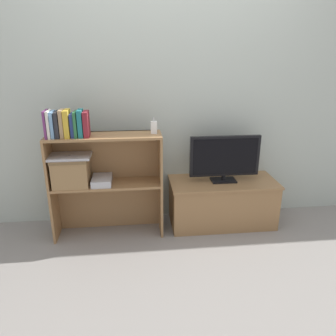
{
  "coord_description": "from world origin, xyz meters",
  "views": [
    {
      "loc": [
        -0.28,
        -2.46,
        1.54
      ],
      "look_at": [
        0.0,
        0.14,
        0.59
      ],
      "focal_mm": 35.0,
      "sensor_mm": 36.0,
      "label": 1
    }
  ],
  "objects": [
    {
      "name": "book_tan",
      "position": [
        -0.83,
        0.1,
        1.0
      ],
      "size": [
        0.03,
        0.12,
        0.21
      ],
      "color": "tan",
      "rests_on": "bookshelf_upper_tier"
    },
    {
      "name": "wall_back",
      "position": [
        0.0,
        0.45,
        1.2
      ],
      "size": [
        10.0,
        0.05,
        2.4
      ],
      "color": "#B2BCB2",
      "rests_on": "ground_plane"
    },
    {
      "name": "baby_monitor",
      "position": [
        -0.12,
        0.14,
        0.95
      ],
      "size": [
        0.05,
        0.04,
        0.13
      ],
      "color": "white",
      "rests_on": "bookshelf_upper_tier"
    },
    {
      "name": "book_mustard",
      "position": [
        -0.79,
        0.1,
        1.0
      ],
      "size": [
        0.04,
        0.15,
        0.21
      ],
      "color": "gold",
      "rests_on": "bookshelf_upper_tier"
    },
    {
      "name": "bookshelf_lower_tier",
      "position": [
        -0.52,
        0.19,
        0.3
      ],
      "size": [
        0.93,
        0.27,
        0.48
      ],
      "color": "olive",
      "rests_on": "ground_plane"
    },
    {
      "name": "book_forest",
      "position": [
        -0.72,
        0.1,
        1.0
      ],
      "size": [
        0.02,
        0.14,
        0.2
      ],
      "color": "#286638",
      "rests_on": "bookshelf_upper_tier"
    },
    {
      "name": "book_charcoal",
      "position": [
        -0.86,
        0.1,
        1.0
      ],
      "size": [
        0.03,
        0.14,
        0.2
      ],
      "color": "#232328",
      "rests_on": "bookshelf_upper_tier"
    },
    {
      "name": "laptop",
      "position": [
        -0.8,
        0.12,
        0.73
      ],
      "size": [
        0.34,
        0.22,
        0.02
      ],
      "color": "#BCBCC1",
      "rests_on": "storage_basket_left"
    },
    {
      "name": "magazine_stack",
      "position": [
        -0.56,
        0.13,
        0.51
      ],
      "size": [
        0.16,
        0.23,
        0.06
      ],
      "color": "#B2B2B7",
      "rests_on": "bookshelf_lower_tier"
    },
    {
      "name": "book_navy",
      "position": [
        -0.75,
        0.1,
        0.99
      ],
      "size": [
        0.03,
        0.12,
        0.18
      ],
      "color": "navy",
      "rests_on": "bookshelf_upper_tier"
    },
    {
      "name": "storage_basket_left",
      "position": [
        -0.8,
        0.12,
        0.61
      ],
      "size": [
        0.29,
        0.24,
        0.24
      ],
      "color": "#937047",
      "rests_on": "bookshelf_lower_tier"
    },
    {
      "name": "bookshelf_upper_tier",
      "position": [
        -0.52,
        0.19,
        0.75
      ],
      "size": [
        0.93,
        0.27,
        0.42
      ],
      "color": "olive",
      "rests_on": "bookshelf_lower_tier"
    },
    {
      "name": "book_teal",
      "position": [
        -0.69,
        0.1,
        1.0
      ],
      "size": [
        0.04,
        0.13,
        0.21
      ],
      "color": "#1E7075",
      "rests_on": "bookshelf_upper_tier"
    },
    {
      "name": "book_ivory",
      "position": [
        -0.92,
        0.1,
        1.0
      ],
      "size": [
        0.02,
        0.16,
        0.21
      ],
      "color": "silver",
      "rests_on": "bookshelf_upper_tier"
    },
    {
      "name": "book_maroon",
      "position": [
        -0.64,
        0.1,
        1.0
      ],
      "size": [
        0.04,
        0.14,
        0.2
      ],
      "color": "maroon",
      "rests_on": "bookshelf_upper_tier"
    },
    {
      "name": "book_skyblue",
      "position": [
        -0.9,
        0.1,
        1.0
      ],
      "size": [
        0.03,
        0.13,
        0.2
      ],
      "color": "#709ECC",
      "rests_on": "bookshelf_upper_tier"
    },
    {
      "name": "ground_plane",
      "position": [
        0.0,
        0.0,
        0.0
      ],
      "size": [
        16.0,
        16.0,
        0.0
      ],
      "primitive_type": "plane",
      "color": "gray"
    },
    {
      "name": "tv",
      "position": [
        0.51,
        0.21,
        0.65
      ],
      "size": [
        0.62,
        0.14,
        0.42
      ],
      "color": "black",
      "rests_on": "tv_stand"
    },
    {
      "name": "book_plum",
      "position": [
        -0.94,
        0.1,
        1.0
      ],
      "size": [
        0.02,
        0.15,
        0.21
      ],
      "color": "#6B2D66",
      "rests_on": "bookshelf_upper_tier"
    },
    {
      "name": "tv_stand",
      "position": [
        0.51,
        0.21,
        0.21
      ],
      "size": [
        0.96,
        0.44,
        0.42
      ],
      "color": "olive",
      "rests_on": "ground_plane"
    }
  ]
}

